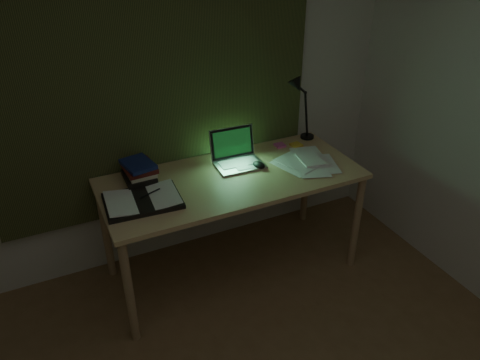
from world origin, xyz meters
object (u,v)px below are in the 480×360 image
object	(u,v)px
open_textbook	(143,200)
laptop	(240,151)
book_stack	(139,172)
loose_papers	(303,160)
desk	(233,225)
desk_lamp	(310,104)

from	to	relation	value
open_textbook	laptop	bearing A→B (deg)	17.07
book_stack	loose_papers	size ratio (longest dim) A/B	0.64
desk	loose_papers	xyz separation A→B (m)	(0.54, -0.02, 0.40)
loose_papers	laptop	bearing A→B (deg)	163.35
desk	open_textbook	distance (m)	0.74
open_textbook	book_stack	world-z (taller)	book_stack
laptop	book_stack	xyz separation A→B (m)	(-0.67, 0.08, -0.04)
book_stack	loose_papers	xyz separation A→B (m)	(1.10, -0.21, -0.06)
desk	loose_papers	distance (m)	0.67
laptop	open_textbook	world-z (taller)	laptop
open_textbook	loose_papers	world-z (taller)	open_textbook
laptop	book_stack	world-z (taller)	laptop
laptop	desk_lamp	distance (m)	0.71
laptop	book_stack	distance (m)	0.68
loose_papers	open_textbook	bearing A→B (deg)	-177.88
book_stack	desk_lamp	distance (m)	1.36
laptop	desk_lamp	bearing A→B (deg)	18.07
desk_lamp	laptop	bearing A→B (deg)	-171.67
desk	book_stack	world-z (taller)	book_stack
desk	desk_lamp	xyz separation A→B (m)	(0.77, 0.30, 0.67)
book_stack	desk_lamp	xyz separation A→B (m)	(1.34, 0.11, 0.20)
loose_papers	book_stack	bearing A→B (deg)	169.17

